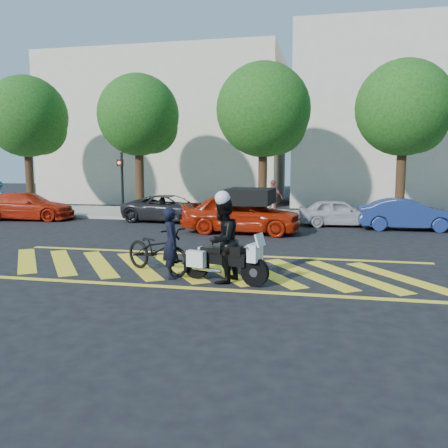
% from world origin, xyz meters
% --- Properties ---
extents(ground, '(90.00, 90.00, 0.00)m').
position_xyz_m(ground, '(0.00, 0.00, 0.00)').
color(ground, black).
rests_on(ground, ground).
extents(sidewalk, '(60.00, 5.00, 0.15)m').
position_xyz_m(sidewalk, '(0.00, 12.00, 0.07)').
color(sidewalk, '#9E998E').
rests_on(sidewalk, ground).
extents(crosswalk, '(12.33, 4.00, 0.01)m').
position_xyz_m(crosswalk, '(-0.04, 0.00, 0.00)').
color(crosswalk, yellow).
rests_on(crosswalk, ground).
extents(building_left, '(16.00, 8.00, 10.00)m').
position_xyz_m(building_left, '(-8.00, 21.00, 5.00)').
color(building_left, beige).
rests_on(building_left, ground).
extents(building_right, '(16.00, 8.00, 11.00)m').
position_xyz_m(building_right, '(9.00, 21.00, 5.50)').
color(building_right, beige).
rests_on(building_right, ground).
extents(tree_far_left, '(4.40, 4.40, 7.41)m').
position_xyz_m(tree_far_left, '(-12.87, 12.06, 5.05)').
color(tree_far_left, black).
rests_on(tree_far_left, ground).
extents(tree_left, '(4.20, 4.20, 7.26)m').
position_xyz_m(tree_left, '(-6.37, 12.06, 4.99)').
color(tree_left, black).
rests_on(tree_left, ground).
extents(tree_center, '(4.60, 4.60, 7.56)m').
position_xyz_m(tree_center, '(0.13, 12.06, 5.10)').
color(tree_center, black).
rests_on(tree_center, ground).
extents(tree_right, '(4.40, 4.40, 7.41)m').
position_xyz_m(tree_right, '(6.63, 12.06, 5.05)').
color(tree_right, black).
rests_on(tree_right, ground).
extents(signal_pole, '(0.28, 0.43, 3.20)m').
position_xyz_m(signal_pole, '(-6.50, 9.74, 1.92)').
color(signal_pole, black).
rests_on(signal_pole, ground).
extents(officer_bike, '(0.59, 0.71, 1.66)m').
position_xyz_m(officer_bike, '(-0.41, -1.08, 0.83)').
color(officer_bike, black).
rests_on(officer_bike, ground).
extents(bicycle, '(2.25, 1.71, 1.13)m').
position_xyz_m(bicycle, '(-0.92, -0.63, 0.57)').
color(bicycle, black).
rests_on(bicycle, ground).
extents(police_motorcycle, '(2.09, 0.99, 0.94)m').
position_xyz_m(police_motorcycle, '(0.87, -1.24, 0.51)').
color(police_motorcycle, black).
rests_on(police_motorcycle, ground).
extents(officer_moto, '(0.96, 1.10, 1.92)m').
position_xyz_m(officer_moto, '(0.86, -1.25, 0.96)').
color(officer_moto, black).
rests_on(officer_moto, ground).
extents(red_convertible, '(4.60, 1.99, 1.55)m').
position_xyz_m(red_convertible, '(-0.06, 6.33, 0.77)').
color(red_convertible, '#AD1E07').
rests_on(red_convertible, ground).
extents(parked_far_left, '(3.65, 1.59, 1.17)m').
position_xyz_m(parked_far_left, '(-11.50, 9.20, 0.58)').
color(parked_far_left, '#B1B4B9').
rests_on(parked_far_left, ground).
extents(parked_left, '(4.66, 2.35, 1.30)m').
position_xyz_m(parked_left, '(-10.80, 8.47, 0.65)').
color(parked_left, '#B8200B').
rests_on(parked_left, ground).
extents(parked_mid_left, '(4.59, 2.40, 1.23)m').
position_xyz_m(parked_mid_left, '(-3.84, 9.18, 0.62)').
color(parked_mid_left, black).
rests_on(parked_mid_left, ground).
extents(parked_mid_right, '(3.55, 1.72, 1.17)m').
position_xyz_m(parked_mid_right, '(3.64, 9.20, 0.58)').
color(parked_mid_right, '#B3B4B8').
rests_on(parked_mid_right, ground).
extents(parked_right, '(3.87, 1.43, 1.27)m').
position_xyz_m(parked_right, '(6.34, 8.59, 0.63)').
color(parked_right, navy).
rests_on(parked_right, ground).
extents(pedestrian_right, '(1.11, 0.79, 1.75)m').
position_xyz_m(pedestrian_right, '(0.63, 11.13, 1.02)').
color(pedestrian_right, '#9D4B47').
rests_on(pedestrian_right, sidewalk).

